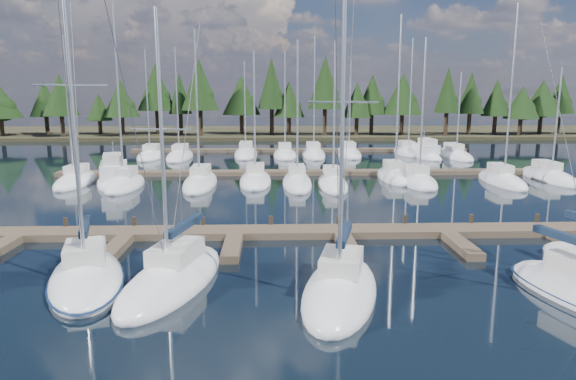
{
  "coord_description": "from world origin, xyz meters",
  "views": [
    {
      "loc": [
        -3.93,
        -10.45,
        8.11
      ],
      "look_at": [
        -2.89,
        22.0,
        1.88
      ],
      "focal_mm": 32.0,
      "sensor_mm": 36.0,
      "label": 1
    }
  ],
  "objects_px": {
    "front_sailboat_1": "(87,278)",
    "front_sailboat_3": "(340,290)",
    "front_sailboat_2": "(173,278)",
    "motor_yacht_right": "(426,154)",
    "motor_yacht_left": "(115,179)",
    "main_dock": "(342,234)"
  },
  "relations": [
    {
      "from": "front_sailboat_1",
      "to": "front_sailboat_2",
      "type": "distance_m",
      "value": 3.71
    },
    {
      "from": "front_sailboat_1",
      "to": "motor_yacht_right",
      "type": "bearing_deg",
      "value": 57.18
    },
    {
      "from": "main_dock",
      "to": "front_sailboat_2",
      "type": "height_order",
      "value": "front_sailboat_2"
    },
    {
      "from": "front_sailboat_1",
      "to": "front_sailboat_3",
      "type": "relative_size",
      "value": 1.08
    },
    {
      "from": "front_sailboat_3",
      "to": "motor_yacht_right",
      "type": "relative_size",
      "value": 1.73
    },
    {
      "from": "front_sailboat_3",
      "to": "front_sailboat_2",
      "type": "bearing_deg",
      "value": 167.62
    },
    {
      "from": "main_dock",
      "to": "motor_yacht_left",
      "type": "height_order",
      "value": "motor_yacht_left"
    },
    {
      "from": "front_sailboat_3",
      "to": "motor_yacht_right",
      "type": "height_order",
      "value": "front_sailboat_3"
    },
    {
      "from": "front_sailboat_1",
      "to": "motor_yacht_left",
      "type": "distance_m",
      "value": 25.08
    },
    {
      "from": "front_sailboat_1",
      "to": "motor_yacht_left",
      "type": "height_order",
      "value": "front_sailboat_1"
    },
    {
      "from": "front_sailboat_1",
      "to": "front_sailboat_2",
      "type": "bearing_deg",
      "value": -2.45
    },
    {
      "from": "front_sailboat_3",
      "to": "motor_yacht_right",
      "type": "xyz_separation_m",
      "value": [
        16.61,
        44.0,
        0.15
      ]
    },
    {
      "from": "front_sailboat_2",
      "to": "front_sailboat_3",
      "type": "xyz_separation_m",
      "value": [
        6.97,
        -1.53,
        0.02
      ]
    },
    {
      "from": "front_sailboat_3",
      "to": "motor_yacht_right",
      "type": "bearing_deg",
      "value": 69.32
    },
    {
      "from": "motor_yacht_left",
      "to": "motor_yacht_right",
      "type": "relative_size",
      "value": 1.17
    },
    {
      "from": "front_sailboat_3",
      "to": "front_sailboat_1",
      "type": "bearing_deg",
      "value": 171.01
    },
    {
      "from": "front_sailboat_3",
      "to": "main_dock",
      "type": "bearing_deg",
      "value": 81.83
    },
    {
      "from": "front_sailboat_3",
      "to": "motor_yacht_left",
      "type": "relative_size",
      "value": 1.48
    },
    {
      "from": "front_sailboat_1",
      "to": "front_sailboat_3",
      "type": "bearing_deg",
      "value": -8.99
    },
    {
      "from": "front_sailboat_1",
      "to": "motor_yacht_right",
      "type": "height_order",
      "value": "front_sailboat_1"
    },
    {
      "from": "front_sailboat_2",
      "to": "motor_yacht_right",
      "type": "distance_m",
      "value": 48.58
    },
    {
      "from": "front_sailboat_2",
      "to": "motor_yacht_right",
      "type": "height_order",
      "value": "front_sailboat_2"
    }
  ]
}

